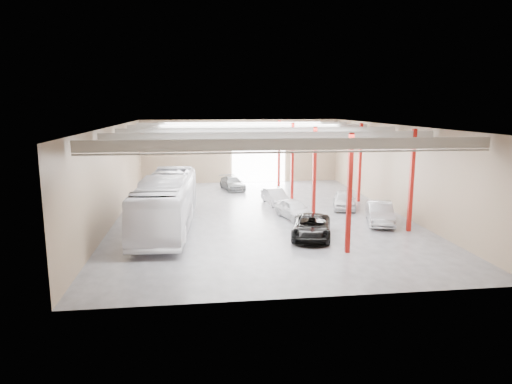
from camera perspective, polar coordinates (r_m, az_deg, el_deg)
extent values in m
cube|color=#4A4A4F|center=(36.10, 0.51, -2.87)|extent=(22.00, 32.00, 0.01)
cube|color=#B5B5B0|center=(35.12, 0.53, 8.30)|extent=(22.00, 32.00, 0.12)
cube|color=brown|center=(51.23, -1.92, 5.12)|extent=(22.00, 0.12, 7.00)
cube|color=brown|center=(19.99, 6.78, -3.75)|extent=(22.00, 0.12, 7.00)
cube|color=brown|center=(35.67, -17.28, 2.21)|extent=(0.12, 32.00, 7.00)
cube|color=brown|center=(38.50, 16.99, 2.82)|extent=(0.12, 32.00, 7.00)
cube|color=white|center=(51.42, 0.33, 4.03)|extent=(6.00, 0.20, 5.00)
cube|color=#A01711|center=(26.67, 11.59, -0.25)|extent=(0.25, 0.25, 7.00)
cube|color=#A01711|center=(34.23, 7.30, 2.27)|extent=(0.25, 0.25, 7.00)
cube|color=#A01711|center=(41.95, 4.56, 3.86)|extent=(0.25, 0.25, 7.00)
cube|color=#A01711|center=(48.78, 2.88, 4.84)|extent=(0.25, 0.25, 7.00)
cube|color=#A01711|center=(32.50, 18.87, 1.33)|extent=(0.25, 0.25, 7.00)
cube|color=#A01711|center=(41.61, 12.85, 3.57)|extent=(0.25, 0.25, 7.00)
cube|color=#B2B2AD|center=(23.34, 4.56, 5.96)|extent=(21.60, 0.15, 0.60)
cube|color=#B2B2AD|center=(23.38, 4.55, 4.99)|extent=(21.60, 0.10, 0.10)
cube|color=#B2B2AD|center=(29.22, 2.14, 6.93)|extent=(21.60, 0.15, 0.60)
cube|color=#B2B2AD|center=(29.25, 2.14, 6.15)|extent=(21.60, 0.10, 0.10)
cube|color=#B2B2AD|center=(35.15, 0.53, 7.57)|extent=(21.60, 0.15, 0.60)
cube|color=#B2B2AD|center=(35.17, 0.53, 6.92)|extent=(21.60, 0.10, 0.10)
cube|color=#B2B2AD|center=(41.09, -0.62, 8.02)|extent=(21.60, 0.15, 0.60)
cube|color=#B2B2AD|center=(41.11, -0.62, 7.47)|extent=(21.60, 0.10, 0.10)
cube|color=#B2B2AD|center=(47.05, -1.48, 8.36)|extent=(21.60, 0.15, 0.60)
cube|color=#B2B2AD|center=(47.07, -1.48, 7.87)|extent=(21.60, 0.10, 0.10)
imported|color=white|center=(32.15, -11.10, -1.29)|extent=(4.00, 13.79, 3.80)
imported|color=black|center=(29.99, 6.96, -4.33)|extent=(3.76, 5.72, 1.46)
imported|color=silver|center=(34.89, 4.80, -2.15)|extent=(2.72, 4.57, 1.46)
imported|color=silver|center=(39.79, 2.41, -0.60)|extent=(2.04, 4.30, 1.36)
imported|color=slate|center=(46.90, -2.97, 1.10)|extent=(2.74, 4.84, 1.32)
imported|color=#B0B0B5|center=(34.47, 15.22, -2.53)|extent=(2.96, 5.15, 1.61)
imported|color=silver|center=(38.90, 10.98, -0.93)|extent=(2.92, 4.77, 1.52)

